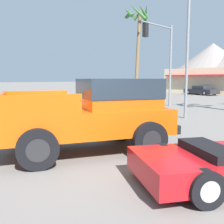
{
  "coord_description": "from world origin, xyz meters",
  "views": [
    {
      "loc": [
        5.38,
        -4.81,
        2.06
      ],
      "look_at": [
        -0.2,
        0.85,
        1.06
      ],
      "focal_mm": 42.0,
      "sensor_mm": 36.0,
      "label": 1
    }
  ],
  "objects_px": {
    "parked_car_dark": "(201,90)",
    "street_lamp_post": "(188,19)",
    "traffic_light_main": "(161,49)",
    "orange_pickup_truck": "(98,111)",
    "palm_tree_short": "(137,31)"
  },
  "relations": [
    {
      "from": "parked_car_dark",
      "to": "palm_tree_short",
      "type": "bearing_deg",
      "value": -171.48
    },
    {
      "from": "orange_pickup_truck",
      "to": "street_lamp_post",
      "type": "distance_m",
      "value": 8.62
    },
    {
      "from": "orange_pickup_truck",
      "to": "traffic_light_main",
      "type": "height_order",
      "value": "traffic_light_main"
    },
    {
      "from": "traffic_light_main",
      "to": "orange_pickup_truck",
      "type": "bearing_deg",
      "value": 26.46
    },
    {
      "from": "parked_car_dark",
      "to": "traffic_light_main",
      "type": "distance_m",
      "value": 17.58
    },
    {
      "from": "orange_pickup_truck",
      "to": "street_lamp_post",
      "type": "xyz_separation_m",
      "value": [
        -1.44,
        7.54,
        3.92
      ]
    },
    {
      "from": "traffic_light_main",
      "to": "palm_tree_short",
      "type": "bearing_deg",
      "value": -128.78
    },
    {
      "from": "palm_tree_short",
      "to": "orange_pickup_truck",
      "type": "bearing_deg",
      "value": -53.76
    },
    {
      "from": "orange_pickup_truck",
      "to": "traffic_light_main",
      "type": "xyz_separation_m",
      "value": [
        -5.57,
        11.19,
        3.03
      ]
    },
    {
      "from": "orange_pickup_truck",
      "to": "parked_car_dark",
      "type": "bearing_deg",
      "value": 136.54
    },
    {
      "from": "parked_car_dark",
      "to": "street_lamp_post",
      "type": "distance_m",
      "value": 22.51
    },
    {
      "from": "parked_car_dark",
      "to": "palm_tree_short",
      "type": "distance_m",
      "value": 13.12
    },
    {
      "from": "parked_car_dark",
      "to": "palm_tree_short",
      "type": "xyz_separation_m",
      "value": [
        -1.64,
        -11.39,
        6.3
      ]
    },
    {
      "from": "orange_pickup_truck",
      "to": "street_lamp_post",
      "type": "height_order",
      "value": "street_lamp_post"
    },
    {
      "from": "traffic_light_main",
      "to": "street_lamp_post",
      "type": "distance_m",
      "value": 5.58
    }
  ]
}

